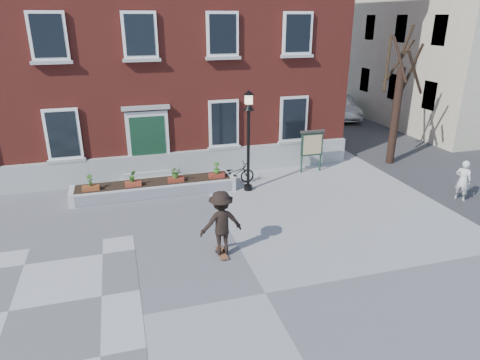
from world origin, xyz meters
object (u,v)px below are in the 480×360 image
object	(u,v)px
bystander	(463,180)
lamp_post	(248,127)
parked_car	(339,107)
bicycle	(234,174)
skateboarder	(221,223)
notice_board	(312,144)

from	to	relation	value
bystander	lamp_post	distance (m)	8.18
lamp_post	parked_car	bearing A→B (deg)	47.49
lamp_post	bicycle	bearing A→B (deg)	115.54
parked_car	skateboarder	distance (m)	19.23
bystander	notice_board	world-z (taller)	notice_board
bicycle	bystander	world-z (taller)	bystander
notice_board	skateboarder	bearing A→B (deg)	-133.41
bicycle	lamp_post	world-z (taller)	lamp_post
bicycle	notice_board	world-z (taller)	notice_board
bicycle	skateboarder	distance (m)	5.61
bicycle	lamp_post	distance (m)	2.25
bicycle	bystander	bearing A→B (deg)	-121.39
parked_car	skateboarder	bearing A→B (deg)	-119.20
bicycle	notice_board	bearing A→B (deg)	-86.19
bicycle	bystander	distance (m)	8.65
bystander	notice_board	bearing A→B (deg)	11.95
lamp_post	notice_board	xyz separation A→B (m)	(3.30, 1.29, -1.28)
bicycle	parked_car	distance (m)	14.08
parked_car	notice_board	size ratio (longest dim) A/B	2.44
skateboarder	lamp_post	bearing A→B (deg)	64.12
bystander	skateboarder	distance (m)	9.63
bystander	skateboarder	size ratio (longest dim) A/B	0.79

